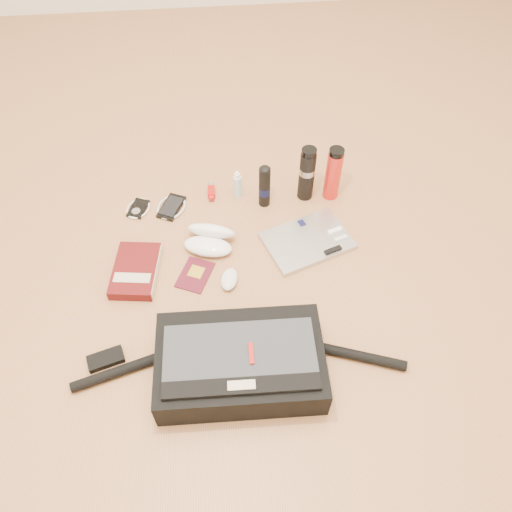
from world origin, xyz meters
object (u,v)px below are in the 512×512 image
at_px(messenger_bag, 239,363).
at_px(laptop, 308,241).
at_px(thermos_red, 333,174).
at_px(thermos_black, 307,174).
at_px(book, 136,271).

relative_size(messenger_bag, laptop, 2.85).
distance_m(laptop, thermos_red, 0.28).
xyz_separation_m(messenger_bag, thermos_red, (0.41, 0.71, 0.05)).
distance_m(laptop, thermos_black, 0.26).
bearing_deg(thermos_black, messenger_bag, -113.42).
relative_size(messenger_bag, thermos_red, 4.41).
relative_size(laptop, thermos_red, 1.55).
height_order(messenger_bag, book, messenger_bag).
bearing_deg(thermos_red, laptop, -118.59).
height_order(laptop, thermos_black, thermos_black).
distance_m(book, thermos_black, 0.71).
bearing_deg(messenger_bag, thermos_red, 61.70).
relative_size(messenger_bag, book, 4.15).
bearing_deg(messenger_bag, book, 130.89).
xyz_separation_m(book, thermos_red, (0.73, 0.31, 0.09)).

